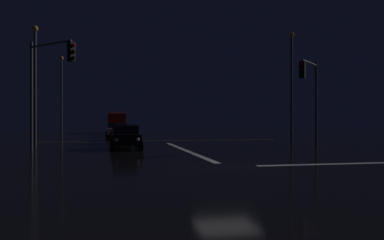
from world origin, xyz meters
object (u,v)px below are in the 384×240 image
(traffic_signal_ne, at_px, (310,87))
(streetlamp_left_near, at_px, (35,77))
(sedan_green, at_px, (125,134))
(streetlamp_right_near, at_px, (292,79))
(sedan_gray, at_px, (116,129))
(streetlamp_left_far, at_px, (62,90))
(sedan_red, at_px, (120,132))
(sedan_black, at_px, (126,137))
(box_truck, at_px, (116,121))
(traffic_signal_nw, at_px, (47,75))
(sedan_white, at_px, (115,130))

(traffic_signal_ne, xyz_separation_m, streetlamp_left_near, (-18.33, 6.13, 0.97))
(sedan_green, xyz_separation_m, streetlamp_right_near, (13.48, -2.03, 4.47))
(sedan_gray, distance_m, streetlamp_left_near, 22.06)
(streetlamp_left_far, bearing_deg, streetlamp_left_near, -90.00)
(sedan_red, bearing_deg, streetlamp_left_far, 128.44)
(sedan_black, distance_m, sedan_green, 5.51)
(sedan_black, distance_m, box_truck, 32.35)
(box_truck, height_order, traffic_signal_ne, traffic_signal_ne)
(sedan_gray, distance_m, traffic_signal_nw, 27.62)
(sedan_gray, bearing_deg, traffic_signal_ne, -65.54)
(sedan_black, height_order, traffic_signal_ne, traffic_signal_ne)
(sedan_white, distance_m, sedan_gray, 6.15)
(sedan_white, height_order, traffic_signal_ne, traffic_signal_ne)
(sedan_red, distance_m, streetlamp_left_far, 11.01)
(sedan_green, bearing_deg, sedan_red, 91.97)
(sedan_gray, distance_m, streetlamp_left_far, 8.91)
(sedan_gray, height_order, traffic_signal_nw, traffic_signal_nw)
(streetlamp_right_near, bearing_deg, sedan_black, -165.66)
(sedan_red, relative_size, box_truck, 0.52)
(box_truck, relative_size, streetlamp_left_far, 0.92)
(sedan_white, xyz_separation_m, streetlamp_left_far, (-5.88, 1.37, 4.41))
(box_truck, xyz_separation_m, streetlamp_left_near, (-6.25, -28.85, 3.34))
(sedan_gray, xyz_separation_m, traffic_signal_ne, (12.24, -26.91, 3.29))
(sedan_white, bearing_deg, traffic_signal_ne, -59.06)
(sedan_black, bearing_deg, box_truck, 90.13)
(sedan_red, relative_size, traffic_signal_nw, 0.66)
(sedan_green, xyz_separation_m, streetlamp_left_far, (-6.48, 13.97, 4.41))
(sedan_red, distance_m, traffic_signal_ne, 18.94)
(streetlamp_left_far, bearing_deg, sedan_red, -51.56)
(sedan_black, bearing_deg, traffic_signal_ne, -12.43)
(sedan_black, relative_size, box_truck, 0.52)
(traffic_signal_nw, height_order, streetlamp_left_far, streetlamp_left_far)
(sedan_red, bearing_deg, streetlamp_right_near, -30.60)
(streetlamp_left_near, bearing_deg, sedan_gray, 73.66)
(sedan_green, relative_size, streetlamp_left_near, 0.50)
(sedan_white, distance_m, streetlamp_right_near, 20.79)
(sedan_black, height_order, streetlamp_right_near, streetlamp_right_near)
(box_truck, distance_m, traffic_signal_nw, 35.50)
(sedan_red, relative_size, streetlamp_left_far, 0.48)
(sedan_red, xyz_separation_m, traffic_signal_ne, (12.06, -14.23, 3.29))
(traffic_signal_ne, bearing_deg, streetlamp_left_far, 129.63)
(streetlamp_left_far, bearing_deg, box_truck, 64.06)
(box_truck, distance_m, streetlamp_right_near, 32.14)
(sedan_red, height_order, traffic_signal_ne, traffic_signal_ne)
(sedan_black, relative_size, sedan_gray, 1.00)
(traffic_signal_ne, bearing_deg, box_truck, 109.05)
(sedan_green, distance_m, streetlamp_left_far, 16.02)
(sedan_gray, relative_size, traffic_signal_ne, 0.72)
(sedan_black, distance_m, streetlamp_left_near, 8.38)
(traffic_signal_ne, relative_size, streetlamp_left_far, 0.66)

